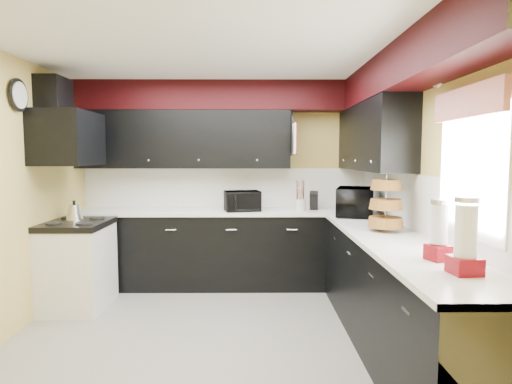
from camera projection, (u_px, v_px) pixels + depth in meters
ground at (214, 336)px, 3.80m from camera, size 3.60×3.60×0.00m
wall_back at (226, 183)px, 5.49m from camera, size 3.60×0.06×2.50m
wall_right at (420, 197)px, 3.71m from camera, size 0.06×3.60×2.50m
wall_left at (4, 197)px, 3.68m from camera, size 0.06×3.60×2.50m
ceiling at (211, 49)px, 3.59m from camera, size 3.60×3.60×0.06m
cab_back at (225, 250)px, 5.26m from camera, size 3.60×0.60×0.90m
cab_right at (394, 298)px, 3.48m from camera, size 0.60×3.00×0.90m
counter_back at (224, 212)px, 5.22m from camera, size 3.62×0.64×0.04m
counter_right at (396, 241)px, 3.44m from camera, size 0.64×3.02×0.04m
splash_back at (226, 188)px, 5.49m from camera, size 3.60×0.02×0.50m
splash_right at (419, 204)px, 3.72m from camera, size 0.02×3.60×0.50m
upper_back at (184, 140)px, 5.26m from camera, size 2.60×0.35×0.70m
upper_right at (372, 137)px, 4.56m from camera, size 0.35×1.80×0.70m
soffit_back at (224, 96)px, 5.22m from camera, size 3.60×0.36×0.35m
soffit_right at (411, 66)px, 3.44m from camera, size 0.36×3.24×0.35m
stove at (78, 267)px, 4.50m from camera, size 0.60×0.75×0.86m
cooktop at (76, 224)px, 4.46m from camera, size 0.62×0.77×0.06m
hood at (68, 139)px, 4.39m from camera, size 0.50×0.78×0.55m
hood_duct at (54, 97)px, 4.35m from camera, size 0.24×0.40×0.40m
window at (473, 164)px, 2.79m from camera, size 0.03×0.86×0.96m
valance at (467, 102)px, 2.75m from camera, size 0.04×0.88×0.20m
pan_top at (292, 123)px, 5.18m from camera, size 0.03×0.22×0.40m
pan_mid at (293, 143)px, 5.07m from camera, size 0.03×0.28×0.46m
pan_low at (291, 146)px, 5.34m from camera, size 0.03×0.24×0.42m
cut_board at (294, 139)px, 4.95m from camera, size 0.03×0.26×0.35m
baskets at (386, 204)px, 3.76m from camera, size 0.27×0.27×0.50m
clock at (18, 95)px, 3.86m from camera, size 0.03×0.30×0.30m
deco_plate at (438, 71)px, 3.28m from camera, size 0.03×0.24×0.24m
toaster_oven at (242, 201)px, 5.14m from camera, size 0.48×0.42×0.24m
microwave at (355, 202)px, 4.72m from camera, size 0.52×0.65×0.31m
utensil_crock at (300, 205)px, 5.16m from camera, size 0.16×0.16×0.14m
knife_block at (314, 201)px, 5.26m from camera, size 0.12×0.15×0.22m
kettle at (74, 212)px, 4.59m from camera, size 0.18×0.18×0.16m
dispenser_a at (439, 233)px, 2.71m from camera, size 0.16×0.16×0.36m
dispenser_b at (466, 237)px, 2.39m from camera, size 0.17×0.17×0.42m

